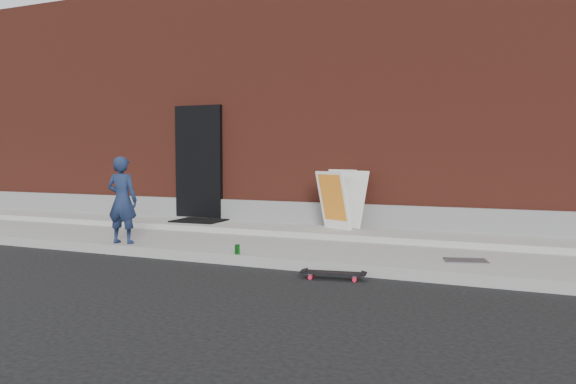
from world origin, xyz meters
The scene contains 10 objects.
ground centered at (0.00, 0.00, 0.00)m, with size 80.00×80.00×0.00m, color black.
sidewalk centered at (0.00, 1.50, 0.07)m, with size 20.00×3.00×0.15m, color gray.
apron centered at (0.00, 2.40, 0.20)m, with size 20.00×1.20×0.10m, color gray.
building centered at (0.00, 6.99, 2.50)m, with size 20.00×8.10×5.00m.
child centered at (-2.25, 0.20, 0.83)m, with size 0.50×0.32×1.36m, color #172341.
skateboard centered at (1.37, -0.28, 0.07)m, with size 0.81×0.33×0.09m.
pizza_sign centered at (0.55, 2.56, 0.76)m, with size 0.86×0.92×1.03m.
soda_can centered at (-0.14, 0.05, 0.22)m, with size 0.07×0.07×0.14m, color #177721.
doormat centered at (-2.30, 2.47, 0.26)m, with size 0.93×0.75×0.03m, color black.
utility_plate centered at (2.82, 0.78, 0.16)m, with size 0.53×0.34×0.02m, color #555459.
Camera 1 is at (3.57, -6.74, 1.52)m, focal length 35.00 mm.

